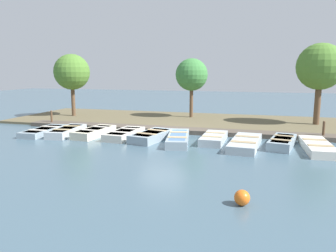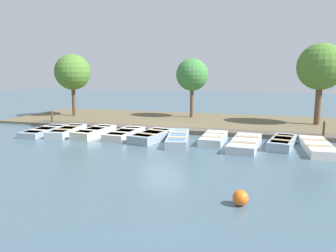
{
  "view_description": "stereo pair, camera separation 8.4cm",
  "coord_description": "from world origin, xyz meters",
  "px_view_note": "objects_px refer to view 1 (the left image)",
  "views": [
    {
      "loc": [
        16.84,
        5.09,
        3.49
      ],
      "look_at": [
        0.66,
        0.45,
        0.65
      ],
      "focal_mm": 35.0,
      "sensor_mm": 36.0,
      "label": 1
    },
    {
      "loc": [
        16.82,
        5.17,
        3.49
      ],
      "look_at": [
        0.66,
        0.45,
        0.65
      ],
      "focal_mm": 35.0,
      "sensor_mm": 36.0,
      "label": 2
    }
  ],
  "objects_px": {
    "rowboat_0": "(44,131)",
    "rowboat_4": "(152,136)",
    "rowboat_7": "(245,143)",
    "mooring_post_far": "(324,130)",
    "rowboat_3": "(124,134)",
    "park_tree_left": "(192,75)",
    "park_tree_center": "(320,67)",
    "buoy": "(242,198)",
    "park_tree_far_left": "(72,72)",
    "rowboat_2": "(94,132)",
    "rowboat_1": "(67,131)",
    "rowboat_5": "(178,138)",
    "mooring_post_near": "(52,118)",
    "rowboat_6": "(214,138)",
    "rowboat_8": "(282,142)",
    "rowboat_9": "(317,146)"
  },
  "relations": [
    {
      "from": "rowboat_6",
      "to": "park_tree_left",
      "type": "height_order",
      "value": "park_tree_left"
    },
    {
      "from": "rowboat_6",
      "to": "rowboat_0",
      "type": "bearing_deg",
      "value": -86.09
    },
    {
      "from": "rowboat_2",
      "to": "rowboat_6",
      "type": "xyz_separation_m",
      "value": [
        -0.23,
        6.47,
        -0.02
      ]
    },
    {
      "from": "rowboat_1",
      "to": "mooring_post_far",
      "type": "xyz_separation_m",
      "value": [
        -2.42,
        13.4,
        0.3
      ]
    },
    {
      "from": "rowboat_6",
      "to": "rowboat_9",
      "type": "bearing_deg",
      "value": 84.45
    },
    {
      "from": "mooring_post_near",
      "to": "park_tree_left",
      "type": "xyz_separation_m",
      "value": [
        -5.35,
        8.04,
        2.7
      ]
    },
    {
      "from": "rowboat_9",
      "to": "park_tree_left",
      "type": "bearing_deg",
      "value": -139.99
    },
    {
      "from": "rowboat_9",
      "to": "park_tree_far_left",
      "type": "relative_size",
      "value": 0.73
    },
    {
      "from": "rowboat_3",
      "to": "mooring_post_near",
      "type": "relative_size",
      "value": 2.99
    },
    {
      "from": "rowboat_1",
      "to": "rowboat_2",
      "type": "height_order",
      "value": "rowboat_2"
    },
    {
      "from": "park_tree_left",
      "to": "rowboat_0",
      "type": "bearing_deg",
      "value": -40.4
    },
    {
      "from": "park_tree_far_left",
      "to": "rowboat_2",
      "type": "bearing_deg",
      "value": 39.83
    },
    {
      "from": "park_tree_center",
      "to": "rowboat_3",
      "type": "bearing_deg",
      "value": -57.54
    },
    {
      "from": "mooring_post_far",
      "to": "buoy",
      "type": "xyz_separation_m",
      "value": [
        9.61,
        -3.48,
        -0.29
      ]
    },
    {
      "from": "rowboat_3",
      "to": "park_tree_left",
      "type": "xyz_separation_m",
      "value": [
        -7.61,
        1.98,
        3.0
      ]
    },
    {
      "from": "rowboat_3",
      "to": "buoy",
      "type": "xyz_separation_m",
      "value": [
        7.35,
        6.53,
        0.01
      ]
    },
    {
      "from": "rowboat_5",
      "to": "rowboat_6",
      "type": "distance_m",
      "value": 1.78
    },
    {
      "from": "rowboat_0",
      "to": "park_tree_far_left",
      "type": "distance_m",
      "value": 7.26
    },
    {
      "from": "rowboat_2",
      "to": "rowboat_5",
      "type": "height_order",
      "value": "rowboat_2"
    },
    {
      "from": "rowboat_7",
      "to": "park_tree_center",
      "type": "bearing_deg",
      "value": 154.76
    },
    {
      "from": "mooring_post_far",
      "to": "park_tree_left",
      "type": "distance_m",
      "value": 10.02
    },
    {
      "from": "rowboat_1",
      "to": "mooring_post_near",
      "type": "bearing_deg",
      "value": -138.34
    },
    {
      "from": "rowboat_9",
      "to": "park_tree_left",
      "type": "height_order",
      "value": "park_tree_left"
    },
    {
      "from": "buoy",
      "to": "rowboat_8",
      "type": "bearing_deg",
      "value": 169.4
    },
    {
      "from": "rowboat_2",
      "to": "park_tree_center",
      "type": "bearing_deg",
      "value": 123.83
    },
    {
      "from": "rowboat_9",
      "to": "rowboat_4",
      "type": "bearing_deg",
      "value": -93.81
    },
    {
      "from": "rowboat_2",
      "to": "mooring_post_far",
      "type": "bearing_deg",
      "value": 106.22
    },
    {
      "from": "rowboat_7",
      "to": "mooring_post_near",
      "type": "distance_m",
      "value": 12.64
    },
    {
      "from": "rowboat_3",
      "to": "mooring_post_near",
      "type": "distance_m",
      "value": 6.47
    },
    {
      "from": "rowboat_7",
      "to": "rowboat_9",
      "type": "xyz_separation_m",
      "value": [
        -0.19,
        3.1,
        -0.0
      ]
    },
    {
      "from": "rowboat_5",
      "to": "rowboat_6",
      "type": "bearing_deg",
      "value": 98.28
    },
    {
      "from": "rowboat_7",
      "to": "mooring_post_far",
      "type": "relative_size",
      "value": 3.62
    },
    {
      "from": "rowboat_6",
      "to": "mooring_post_near",
      "type": "bearing_deg",
      "value": -100.02
    },
    {
      "from": "buoy",
      "to": "park_tree_center",
      "type": "bearing_deg",
      "value": 164.89
    },
    {
      "from": "rowboat_1",
      "to": "rowboat_3",
      "type": "distance_m",
      "value": 3.39
    },
    {
      "from": "mooring_post_near",
      "to": "park_tree_left",
      "type": "bearing_deg",
      "value": 123.62
    },
    {
      "from": "rowboat_9",
      "to": "rowboat_5",
      "type": "bearing_deg",
      "value": -92.33
    },
    {
      "from": "rowboat_3",
      "to": "rowboat_6",
      "type": "relative_size",
      "value": 1.07
    },
    {
      "from": "rowboat_1",
      "to": "rowboat_9",
      "type": "xyz_separation_m",
      "value": [
        0.17,
        12.75,
        -0.01
      ]
    },
    {
      "from": "mooring_post_far",
      "to": "park_tree_center",
      "type": "relative_size",
      "value": 0.19
    },
    {
      "from": "rowboat_0",
      "to": "rowboat_2",
      "type": "xyz_separation_m",
      "value": [
        -0.28,
        2.99,
        0.05
      ]
    },
    {
      "from": "rowboat_6",
      "to": "rowboat_7",
      "type": "bearing_deg",
      "value": 66.4
    },
    {
      "from": "park_tree_far_left",
      "to": "rowboat_7",
      "type": "bearing_deg",
      "value": 63.72
    },
    {
      "from": "rowboat_0",
      "to": "rowboat_4",
      "type": "relative_size",
      "value": 1.05
    },
    {
      "from": "rowboat_1",
      "to": "rowboat_5",
      "type": "distance_m",
      "value": 6.42
    },
    {
      "from": "rowboat_5",
      "to": "park_tree_far_left",
      "type": "xyz_separation_m",
      "value": [
        -6.29,
        -9.74,
        3.18
      ]
    },
    {
      "from": "rowboat_1",
      "to": "rowboat_3",
      "type": "relative_size",
      "value": 1.05
    },
    {
      "from": "rowboat_1",
      "to": "buoy",
      "type": "height_order",
      "value": "buoy"
    },
    {
      "from": "rowboat_7",
      "to": "rowboat_9",
      "type": "height_order",
      "value": "rowboat_7"
    },
    {
      "from": "park_tree_center",
      "to": "rowboat_4",
      "type": "bearing_deg",
      "value": -52.19
    }
  ]
}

